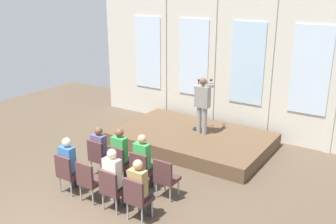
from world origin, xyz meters
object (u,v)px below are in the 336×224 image
audience_r0_c0 (101,148)px  chair_r1_c2 (112,188)px  speaker (203,102)px  chair_r0_c0 (99,156)px  chair_r0_c3 (165,176)px  audience_r1_c2 (114,176)px  chair_r0_c1 (119,162)px  chair_r0_c2 (141,169)px  chair_r1_c3 (137,197)px  audience_r0_c1 (121,152)px  audience_r0_c2 (143,159)px  chair_r1_c0 (67,171)px  audience_r1_c3 (139,186)px  audience_r1_c0 (69,162)px  chair_r1_c1 (89,179)px  mic_stand (198,119)px

audience_r0_c0 → chair_r1_c2: (1.31, -1.09, -0.17)m
speaker → audience_r0_c0: speaker is taller
chair_r0_c0 → chair_r0_c3: size_ratio=1.00×
speaker → chair_r1_c2: 4.12m
audience_r1_c2 → chair_r0_c1: bearing=125.2°
chair_r0_c2 → chair_r1_c3: (0.66, -1.01, 0.00)m
chair_r0_c1 → chair_r0_c3: same height
audience_r1_c2 → chair_r0_c2: bearing=90.0°
speaker → chair_r0_c3: (0.74, -3.03, -0.82)m
audience_r0_c1 → chair_r0_c2: (0.66, -0.08, -0.22)m
speaker → audience_r0_c2: bearing=-88.4°
chair_r0_c2 → chair_r1_c0: bearing=-142.5°
audience_r0_c0 → chair_r1_c3: bearing=-29.0°
chair_r0_c2 → audience_r1_c3: 1.15m
audience_r0_c2 → audience_r1_c0: (-1.31, -1.01, -0.01)m
chair_r0_c0 → chair_r1_c1: (0.66, -1.01, 0.00)m
chair_r1_c0 → audience_r1_c2: size_ratio=0.68×
speaker → audience_r0_c2: (0.08, -2.95, -0.61)m
speaker → chair_r1_c2: speaker is taller
mic_stand → chair_r0_c3: 3.39m
chair_r0_c1 → audience_r0_c2: size_ratio=0.69×
chair_r1_c0 → chair_r1_c3: same height
audience_r0_c0 → audience_r1_c0: 1.01m
chair_r0_c0 → audience_r1_c3: size_ratio=0.72×
audience_r0_c0 → chair_r0_c2: bearing=-3.7°
audience_r1_c0 → chair_r1_c1: bearing=-7.0°
chair_r1_c1 → chair_r1_c3: (1.31, 0.00, 0.00)m
chair_r0_c1 → chair_r1_c0: size_ratio=1.00×
audience_r0_c2 → chair_r1_c3: 1.29m
mic_stand → audience_r0_c0: (-0.97, -3.16, -0.02)m
audience_r0_c0 → speaker: bearing=67.4°
audience_r0_c2 → audience_r0_c1: bearing=-180.0°
speaker → chair_r1_c3: size_ratio=1.77×
audience_r0_c0 → chair_r1_c3: (1.97, -1.09, -0.17)m
audience_r0_c2 → audience_r1_c2: (0.00, -1.01, 0.01)m
audience_r0_c2 → chair_r1_c2: (0.00, -1.09, -0.21)m
speaker → chair_r1_c1: (-0.57, -4.04, -0.82)m
audience_r0_c2 → chair_r0_c3: audience_r0_c2 is taller
chair_r0_c1 → chair_r1_c1: 1.01m
audience_r0_c0 → audience_r0_c1: audience_r0_c1 is taller
speaker → chair_r1_c3: speaker is taller
speaker → chair_r0_c1: 3.19m
audience_r0_c1 → audience_r1_c0: size_ratio=1.03×
chair_r1_c3 → chair_r1_c2: bearing=180.0°
audience_r1_c0 → chair_r1_c1: 0.69m
mic_stand → audience_r1_c2: bearing=-85.3°
mic_stand → chair_r0_c3: size_ratio=1.65×
mic_stand → chair_r0_c0: 3.39m
audience_r0_c0 → chair_r0_c3: size_ratio=1.35×
chair_r0_c2 → audience_r1_c2: size_ratio=0.68×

